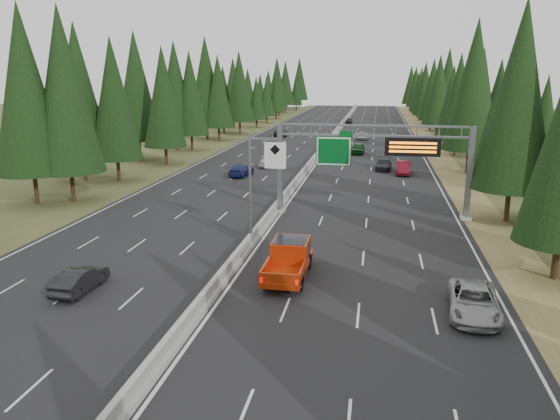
% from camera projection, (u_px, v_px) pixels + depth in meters
% --- Properties ---
extents(road, '(32.00, 260.00, 0.08)m').
position_uv_depth(road, '(325.00, 148.00, 91.58)').
color(road, black).
rests_on(road, ground).
extents(shoulder_right, '(3.60, 260.00, 0.06)m').
position_uv_depth(shoulder_right, '(434.00, 150.00, 88.57)').
color(shoulder_right, olive).
rests_on(shoulder_right, ground).
extents(shoulder_left, '(3.60, 260.00, 0.06)m').
position_uv_depth(shoulder_left, '(222.00, 145.00, 94.60)').
color(shoulder_left, '#3A441F').
rests_on(shoulder_left, ground).
extents(median_barrier, '(0.70, 260.00, 0.85)m').
position_uv_depth(median_barrier, '(325.00, 145.00, 91.49)').
color(median_barrier, gray).
rests_on(median_barrier, road).
extents(sign_gantry, '(16.75, 0.98, 7.80)m').
position_uv_depth(sign_gantry, '(380.00, 156.00, 45.69)').
color(sign_gantry, slate).
rests_on(sign_gantry, road).
extents(hov_sign_pole, '(2.80, 0.50, 8.00)m').
position_uv_depth(hov_sign_pole, '(258.00, 181.00, 37.76)').
color(hov_sign_pole, slate).
rests_on(hov_sign_pole, road).
extents(tree_row_right, '(11.91, 246.06, 18.78)m').
position_uv_depth(tree_row_right, '(493.00, 98.00, 64.01)').
color(tree_row_right, black).
rests_on(tree_row_right, ground).
extents(tree_row_left, '(12.29, 246.07, 18.91)m').
position_uv_depth(tree_row_left, '(164.00, 92.00, 79.02)').
color(tree_row_left, black).
rests_on(tree_row_left, ground).
extents(silver_minivan, '(2.84, 5.44, 1.46)m').
position_uv_depth(silver_minivan, '(474.00, 301.00, 27.49)').
color(silver_minivan, '#99989C').
rests_on(silver_minivan, road).
extents(red_pickup, '(2.28, 6.39, 2.08)m').
position_uv_depth(red_pickup, '(290.00, 256.00, 32.97)').
color(red_pickup, black).
rests_on(red_pickup, road).
extents(car_ahead_green, '(2.12, 4.79, 1.60)m').
position_uv_depth(car_ahead_green, '(358.00, 148.00, 84.06)').
color(car_ahead_green, '#114D19').
rests_on(car_ahead_green, road).
extents(car_ahead_dkred, '(1.93, 4.90, 1.59)m').
position_uv_depth(car_ahead_dkred, '(404.00, 168.00, 66.65)').
color(car_ahead_dkred, maroon).
rests_on(car_ahead_dkred, road).
extents(car_ahead_dkgrey, '(2.21, 4.85, 1.38)m').
position_uv_depth(car_ahead_dkgrey, '(384.00, 164.00, 69.78)').
color(car_ahead_dkgrey, black).
rests_on(car_ahead_dkgrey, road).
extents(car_ahead_white, '(2.17, 4.66, 1.29)m').
position_uv_depth(car_ahead_white, '(362.00, 136.00, 102.92)').
color(car_ahead_white, silver).
rests_on(car_ahead_white, road).
extents(car_ahead_far, '(1.70, 4.07, 1.38)m').
position_uv_depth(car_ahead_far, '(349.00, 121.00, 136.32)').
color(car_ahead_far, black).
rests_on(car_ahead_far, road).
extents(car_onc_near, '(1.57, 4.17, 1.36)m').
position_uv_depth(car_onc_near, '(80.00, 279.00, 30.56)').
color(car_onc_near, black).
rests_on(car_onc_near, road).
extents(car_onc_blue, '(2.43, 5.03, 1.41)m').
position_uv_depth(car_onc_blue, '(241.00, 170.00, 65.54)').
color(car_onc_blue, navy).
rests_on(car_onc_blue, road).
extents(car_onc_white, '(1.85, 3.89, 1.29)m').
position_uv_depth(car_onc_white, '(267.00, 162.00, 71.93)').
color(car_onc_white, '#BABABA').
rests_on(car_onc_white, road).
extents(car_onc_far, '(2.96, 5.53, 1.48)m').
position_uv_depth(car_onc_far, '(281.00, 132.00, 108.27)').
color(car_onc_far, black).
rests_on(car_onc_far, road).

